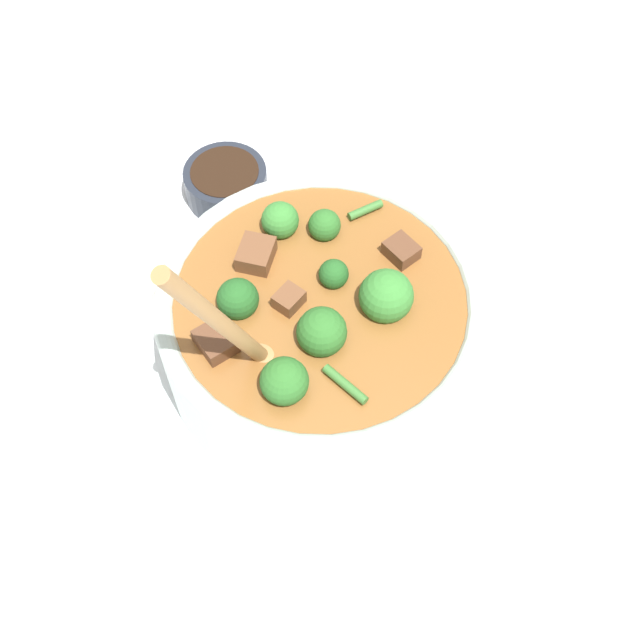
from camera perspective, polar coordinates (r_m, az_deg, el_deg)
ground_plane at (r=0.72m, az=0.00°, el=-2.89°), size 4.00×4.00×0.00m
stew_bowl at (r=0.67m, az=-0.03°, el=-0.35°), size 0.26×0.27×0.27m
condiment_bowl at (r=0.82m, az=-6.70°, el=9.72°), size 0.08×0.08×0.04m
empty_plate at (r=0.80m, az=-17.58°, el=3.50°), size 0.18×0.18×0.02m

